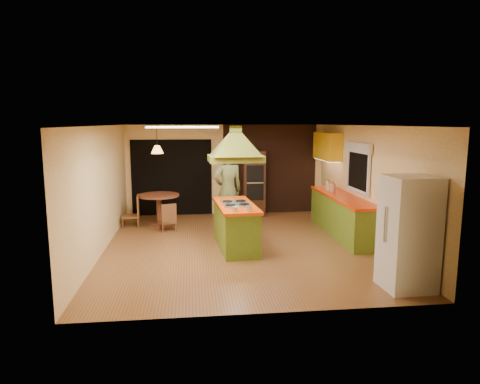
{
  "coord_description": "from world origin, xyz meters",
  "views": [
    {
      "loc": [
        -0.98,
        -8.64,
        2.57
      ],
      "look_at": [
        0.02,
        -0.03,
        1.15
      ],
      "focal_mm": 32.0,
      "sensor_mm": 36.0,
      "label": 1
    }
  ],
  "objects": [
    {
      "name": "upper_cabinets",
      "position": [
        2.57,
        2.2,
        1.95
      ],
      "size": [
        0.34,
        1.4,
        0.7
      ],
      "primitive_type": "cube",
      "color": "yellow",
      "rests_on": "room_walls"
    },
    {
      "name": "wall_oven",
      "position": [
        0.74,
        2.95,
        0.9
      ],
      "size": [
        0.6,
        0.61,
        1.8
      ],
      "rotation": [
        0.0,
        0.0,
        -0.01
      ],
      "color": "#412315",
      "rests_on": "ground"
    },
    {
      "name": "man",
      "position": [
        -0.13,
        1.14,
        1.0
      ],
      "size": [
        0.84,
        0.69,
        2.0
      ],
      "primitive_type": "imported",
      "rotation": [
        0.0,
        0.0,
        3.47
      ],
      "color": "#4D542C",
      "rests_on": "ground"
    },
    {
      "name": "canister_medium",
      "position": [
        2.4,
        1.15,
        1.02
      ],
      "size": [
        0.14,
        0.14,
        0.19
      ],
      "primitive_type": "cylinder",
      "rotation": [
        0.0,
        0.0,
        0.01
      ],
      "color": "beige",
      "rests_on": "right_counter"
    },
    {
      "name": "canister_small",
      "position": [
        2.4,
        1.41,
        1.01
      ],
      "size": [
        0.15,
        0.15,
        0.18
      ],
      "primitive_type": "cylinder",
      "rotation": [
        0.0,
        0.0,
        0.09
      ],
      "color": "beige",
      "rests_on": "right_counter"
    },
    {
      "name": "room_walls",
      "position": [
        0.0,
        0.0,
        1.25
      ],
      "size": [
        5.5,
        6.5,
        6.5
      ],
      "color": "#FCE9B5",
      "rests_on": "ground"
    },
    {
      "name": "range_hood",
      "position": [
        -0.08,
        -0.13,
        2.25
      ],
      "size": [
        1.1,
        0.81,
        0.8
      ],
      "rotation": [
        0.0,
        0.0,
        0.03
      ],
      "color": "#5C6218",
      "rests_on": "ceiling_plane"
    },
    {
      "name": "canister_large",
      "position": [
        2.4,
        1.49,
        1.02
      ],
      "size": [
        0.14,
        0.14,
        0.2
      ],
      "primitive_type": "cylinder",
      "rotation": [
        0.0,
        0.0,
        -0.0
      ],
      "color": "#F2EAC3",
      "rests_on": "right_counter"
    },
    {
      "name": "ceiling_plane",
      "position": [
        0.0,
        0.0,
        2.5
      ],
      "size": [
        6.5,
        6.5,
        0.0
      ],
      "primitive_type": "plane",
      "rotation": [
        3.14,
        0.0,
        0.0
      ],
      "color": "silver",
      "rests_on": "room_walls"
    },
    {
      "name": "kitchen_island",
      "position": [
        -0.08,
        -0.13,
        0.47
      ],
      "size": [
        0.86,
        1.89,
        0.94
      ],
      "rotation": [
        0.0,
        0.0,
        0.06
      ],
      "color": "olive",
      "rests_on": "ground"
    },
    {
      "name": "fluor_panel",
      "position": [
        -1.1,
        -1.2,
        2.48
      ],
      "size": [
        1.2,
        0.6,
        0.03
      ],
      "primitive_type": "cube",
      "color": "white",
      "rests_on": "ceiling_plane"
    },
    {
      "name": "chair_left",
      "position": [
        -2.49,
        2.03,
        0.39
      ],
      "size": [
        0.46,
        0.46,
        0.78
      ],
      "primitive_type": null,
      "rotation": [
        0.0,
        0.0,
        -1.5
      ],
      "color": "brown",
      "rests_on": "ground"
    },
    {
      "name": "refrigerator",
      "position": [
        2.33,
        -2.61,
        0.89
      ],
      "size": [
        0.76,
        0.72,
        1.77
      ],
      "primitive_type": "cube",
      "rotation": [
        0.0,
        0.0,
        0.04
      ],
      "color": "silver",
      "rests_on": "ground"
    },
    {
      "name": "brick_panel",
      "position": [
        1.25,
        3.23,
        1.25
      ],
      "size": [
        2.64,
        0.03,
        2.5
      ],
      "primitive_type": "cube",
      "color": "#381E14",
      "rests_on": "ground"
    },
    {
      "name": "pendant_lamp",
      "position": [
        -1.79,
        2.13,
        1.9
      ],
      "size": [
        0.4,
        0.4,
        0.2
      ],
      "primitive_type": "cone",
      "rotation": [
        0.0,
        0.0,
        0.37
      ],
      "color": "#FF9E3F",
      "rests_on": "ceiling_plane"
    },
    {
      "name": "dining_table",
      "position": [
        -1.79,
        2.13,
        0.54
      ],
      "size": [
        1.03,
        1.03,
        0.77
      ],
      "rotation": [
        0.0,
        0.0,
        0.32
      ],
      "color": "brown",
      "rests_on": "ground"
    },
    {
      "name": "ground",
      "position": [
        0.0,
        0.0,
        0.0
      ],
      "size": [
        6.5,
        6.5,
        0.0
      ],
      "primitive_type": "plane",
      "color": "brown",
      "rests_on": "ground"
    },
    {
      "name": "right_counter",
      "position": [
        2.45,
        0.6,
        0.46
      ],
      "size": [
        0.62,
        3.05,
        0.92
      ],
      "color": "olive",
      "rests_on": "ground"
    },
    {
      "name": "window_right",
      "position": [
        2.7,
        0.4,
        1.77
      ],
      "size": [
        0.12,
        1.35,
        1.06
      ],
      "color": "black",
      "rests_on": "room_walls"
    },
    {
      "name": "nook_opening",
      "position": [
        -1.5,
        3.23,
        1.05
      ],
      "size": [
        2.2,
        0.03,
        2.1
      ],
      "primitive_type": "cube",
      "color": "black",
      "rests_on": "ground"
    },
    {
      "name": "chair_near",
      "position": [
        -1.54,
        1.48,
        0.34
      ],
      "size": [
        0.44,
        0.44,
        0.67
      ],
      "primitive_type": null,
      "rotation": [
        0.0,
        0.0,
        3.38
      ],
      "color": "brown",
      "rests_on": "ground"
    }
  ]
}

